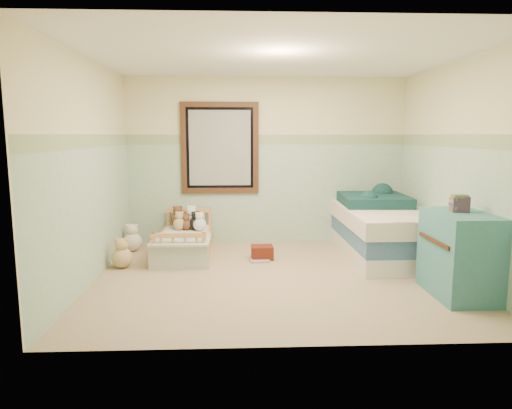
{
  "coord_description": "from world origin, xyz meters",
  "views": [
    {
      "loc": [
        -0.47,
        -5.18,
        1.64
      ],
      "look_at": [
        -0.22,
        0.35,
        0.81
      ],
      "focal_mm": 32.27,
      "sensor_mm": 36.0,
      "label": 1
    }
  ],
  "objects_px": {
    "dresser": "(460,255)",
    "red_pillow": "(262,252)",
    "plush_floor_tan": "(122,258)",
    "twin_bed_frame": "(382,247)",
    "plush_floor_cream": "(132,242)",
    "floor_book": "(260,260)",
    "toddler_bed_frame": "(185,249)"
  },
  "relations": [
    {
      "from": "toddler_bed_frame",
      "to": "plush_floor_tan",
      "type": "bearing_deg",
      "value": -140.45
    },
    {
      "from": "plush_floor_cream",
      "to": "floor_book",
      "type": "bearing_deg",
      "value": -19.28
    },
    {
      "from": "dresser",
      "to": "red_pillow",
      "type": "height_order",
      "value": "dresser"
    },
    {
      "from": "plush_floor_tan",
      "to": "twin_bed_frame",
      "type": "distance_m",
      "value": 3.47
    },
    {
      "from": "dresser",
      "to": "red_pillow",
      "type": "bearing_deg",
      "value": 142.18
    },
    {
      "from": "twin_bed_frame",
      "to": "red_pillow",
      "type": "relative_size",
      "value": 7.48
    },
    {
      "from": "dresser",
      "to": "plush_floor_cream",
      "type": "bearing_deg",
      "value": 152.01
    },
    {
      "from": "plush_floor_tan",
      "to": "floor_book",
      "type": "bearing_deg",
      "value": 7.06
    },
    {
      "from": "dresser",
      "to": "red_pillow",
      "type": "distance_m",
      "value": 2.48
    },
    {
      "from": "plush_floor_tan",
      "to": "red_pillow",
      "type": "bearing_deg",
      "value": 10.87
    },
    {
      "from": "dresser",
      "to": "floor_book",
      "type": "height_order",
      "value": "dresser"
    },
    {
      "from": "plush_floor_tan",
      "to": "red_pillow",
      "type": "relative_size",
      "value": 0.91
    },
    {
      "from": "twin_bed_frame",
      "to": "dresser",
      "type": "height_order",
      "value": "dresser"
    },
    {
      "from": "floor_book",
      "to": "twin_bed_frame",
      "type": "bearing_deg",
      "value": 2.29
    },
    {
      "from": "toddler_bed_frame",
      "to": "dresser",
      "type": "relative_size",
      "value": 1.57
    },
    {
      "from": "toddler_bed_frame",
      "to": "floor_book",
      "type": "bearing_deg",
      "value": -20.34
    },
    {
      "from": "twin_bed_frame",
      "to": "floor_book",
      "type": "relative_size",
      "value": 8.37
    },
    {
      "from": "toddler_bed_frame",
      "to": "twin_bed_frame",
      "type": "height_order",
      "value": "twin_bed_frame"
    },
    {
      "from": "plush_floor_tan",
      "to": "red_pillow",
      "type": "xyz_separation_m",
      "value": [
        1.77,
        0.34,
        -0.04
      ]
    },
    {
      "from": "plush_floor_cream",
      "to": "plush_floor_tan",
      "type": "relative_size",
      "value": 1.04
    },
    {
      "from": "plush_floor_tan",
      "to": "red_pillow",
      "type": "height_order",
      "value": "plush_floor_tan"
    },
    {
      "from": "plush_floor_tan",
      "to": "dresser",
      "type": "relative_size",
      "value": 0.3
    },
    {
      "from": "dresser",
      "to": "floor_book",
      "type": "xyz_separation_m",
      "value": [
        -1.98,
        1.38,
        -0.42
      ]
    },
    {
      "from": "plush_floor_cream",
      "to": "floor_book",
      "type": "xyz_separation_m",
      "value": [
        1.79,
        -0.63,
        -0.12
      ]
    },
    {
      "from": "dresser",
      "to": "twin_bed_frame",
      "type": "bearing_deg",
      "value": 99.4
    },
    {
      "from": "plush_floor_cream",
      "to": "dresser",
      "type": "xyz_separation_m",
      "value": [
        3.77,
        -2.0,
        0.3
      ]
    },
    {
      "from": "dresser",
      "to": "floor_book",
      "type": "relative_size",
      "value": 3.42
    },
    {
      "from": "toddler_bed_frame",
      "to": "twin_bed_frame",
      "type": "distance_m",
      "value": 2.73
    },
    {
      "from": "twin_bed_frame",
      "to": "plush_floor_cream",
      "type": "bearing_deg",
      "value": 173.87
    },
    {
      "from": "plush_floor_cream",
      "to": "plush_floor_tan",
      "type": "xyz_separation_m",
      "value": [
        0.06,
        -0.84,
        -0.01
      ]
    },
    {
      "from": "red_pillow",
      "to": "floor_book",
      "type": "xyz_separation_m",
      "value": [
        -0.04,
        -0.13,
        -0.08
      ]
    },
    {
      "from": "plush_floor_cream",
      "to": "floor_book",
      "type": "relative_size",
      "value": 1.06
    }
  ]
}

